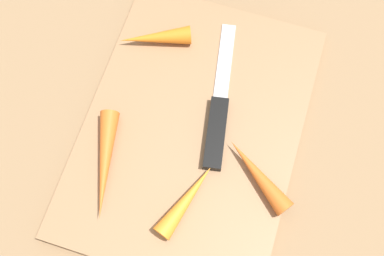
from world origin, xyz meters
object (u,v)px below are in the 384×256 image
Objects in this scene: carrot_long at (258,175)px; carrot_longest at (105,164)px; carrot_shortest at (155,38)px; knife at (217,123)px; carrot_short at (187,200)px; cutting_board at (192,130)px.

carrot_longest is at bearing 49.50° from carrot_long.
carrot_longest is at bearing 66.79° from carrot_shortest.
knife is 0.14m from carrot_longest.
carrot_shortest is at bearing 47.42° from carrot_short.
carrot_long reaches higher than cutting_board.
carrot_long and carrot_shortest have the same top height.
carrot_short and carrot_long have the same top height.
carrot_long is 1.11× the size of carrot_shortest.
cutting_board is 3.55× the size of carrot_long.
carrot_longest is at bearing 102.65° from carrot_short.
cutting_board is at bearing 104.92° from knife.
cutting_board is 0.03m from knife.
knife is 0.10m from carrot_short.
carrot_longest is at bearing -47.01° from cutting_board.
carrot_shortest is at bearing 163.99° from carrot_longest.
carrot_long is (0.05, 0.06, 0.01)m from knife.
carrot_longest is at bearing 119.19° from knife.
carrot_longest is 1.40× the size of carrot_shortest.
carrot_short is 1.07× the size of carrot_shortest.
knife is at bearing 114.85° from cutting_board.
cutting_board is at bearing 117.60° from carrot_longest.
carrot_shortest is (-0.09, -0.11, 0.01)m from knife.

